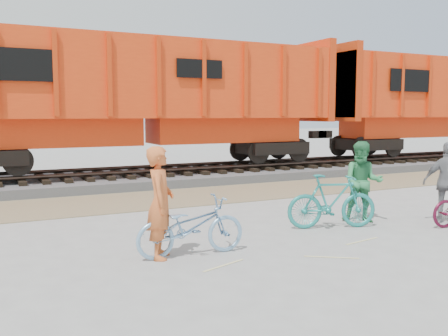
{
  "coord_description": "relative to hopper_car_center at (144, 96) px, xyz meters",
  "views": [
    {
      "loc": [
        -4.4,
        -7.64,
        2.38
      ],
      "look_at": [
        0.14,
        1.5,
        1.27
      ],
      "focal_mm": 40.0,
      "sensor_mm": 36.0,
      "label": 1
    }
  ],
  "objects": [
    {
      "name": "track",
      "position": [
        -0.81,
        0.0,
        -2.53
      ],
      "size": [
        120.0,
        2.6,
        0.24
      ],
      "color": "black",
      "rests_on": "ballast_bed"
    },
    {
      "name": "bicycle_blue",
      "position": [
        -2.05,
        -9.04,
        -2.51
      ],
      "size": [
        1.92,
        0.73,
        0.99
      ],
      "primitive_type": "imported",
      "rotation": [
        0.0,
        0.0,
        1.53
      ],
      "color": "#80AFD6",
      "rests_on": "ground"
    },
    {
      "name": "gravel_strip",
      "position": [
        -0.81,
        -3.5,
        -3.0
      ],
      "size": [
        120.0,
        3.0,
        0.02
      ],
      "primitive_type": "cube",
      "color": "#8F7B59",
      "rests_on": "ground"
    },
    {
      "name": "hopper_car_center",
      "position": [
        0.0,
        0.0,
        0.0
      ],
      "size": [
        14.0,
        3.13,
        4.65
      ],
      "color": "black",
      "rests_on": "track"
    },
    {
      "name": "bicycle_teal",
      "position": [
        1.36,
        -8.47,
        -2.44
      ],
      "size": [
        1.97,
        1.12,
        1.14
      ],
      "primitive_type": "imported",
      "rotation": [
        0.0,
        0.0,
        1.24
      ],
      "color": "teal",
      "rests_on": "ground"
    },
    {
      "name": "ballast_bed",
      "position": [
        -0.81,
        0.0,
        -2.86
      ],
      "size": [
        120.0,
        4.0,
        0.3
      ],
      "primitive_type": "cube",
      "color": "slate",
      "rests_on": "ground"
    },
    {
      "name": "person_woman",
      "position": [
        3.97,
        -9.18,
        -2.12
      ],
      "size": [
        1.07,
        1.01,
        1.78
      ],
      "primitive_type": "imported",
      "rotation": [
        0.0,
        0.0,
        2.43
      ],
      "color": "slate",
      "rests_on": "ground"
    },
    {
      "name": "person_solo",
      "position": [
        -2.55,
        -8.94,
        -2.08
      ],
      "size": [
        0.68,
        0.8,
        1.86
      ],
      "primitive_type": "imported",
      "rotation": [
        0.0,
        0.0,
        1.15
      ],
      "color": "#D4632E",
      "rests_on": "ground"
    },
    {
      "name": "ground",
      "position": [
        -0.81,
        -9.0,
        -3.01
      ],
      "size": [
        120.0,
        120.0,
        0.0
      ],
      "primitive_type": "plane",
      "color": "#9E9E99",
      "rests_on": "ground"
    },
    {
      "name": "person_man",
      "position": [
        2.36,
        -8.27,
        -2.11
      ],
      "size": [
        1.1,
        1.08,
        1.78
      ],
      "primitive_type": "imported",
      "rotation": [
        0.0,
        0.0,
        -0.73
      ],
      "color": "#2F7F4A",
      "rests_on": "ground"
    }
  ]
}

